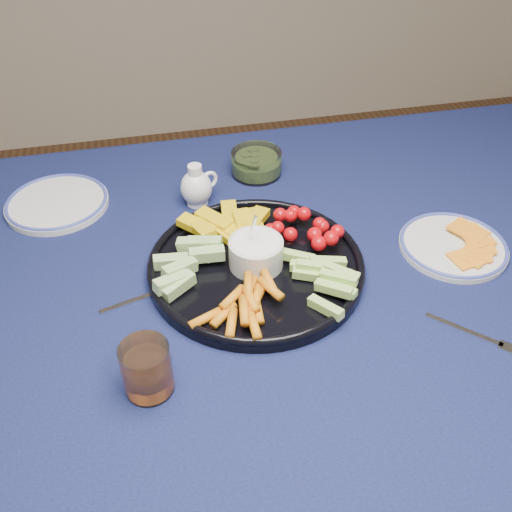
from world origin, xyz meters
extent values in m
plane|color=brown|center=(0.00, 0.00, 0.00)|extent=(4.00, 4.00, 0.00)
cylinder|color=#462A17|center=(0.72, 0.42, 0.35)|extent=(0.07, 0.07, 0.70)
cube|color=#462A17|center=(0.00, 0.00, 0.72)|extent=(1.60, 1.00, 0.04)
cube|color=#0D1334|center=(0.00, 0.00, 0.74)|extent=(1.66, 1.06, 0.01)
cube|color=#0D1334|center=(0.00, 0.53, 0.60)|extent=(1.66, 0.01, 0.30)
cylinder|color=black|center=(-0.04, 0.00, 0.75)|extent=(0.39, 0.39, 0.02)
torus|color=black|center=(-0.04, 0.00, 0.77)|extent=(0.39, 0.39, 0.02)
cylinder|color=silver|center=(-0.04, 0.00, 0.79)|extent=(0.10, 0.10, 0.05)
cylinder|color=white|center=(-0.04, 0.00, 0.81)|extent=(0.08, 0.08, 0.01)
cylinder|color=white|center=(-0.11, 0.25, 0.75)|extent=(0.05, 0.05, 0.01)
ellipsoid|color=white|center=(-0.11, 0.25, 0.78)|extent=(0.07, 0.07, 0.08)
cylinder|color=white|center=(-0.11, 0.25, 0.82)|extent=(0.03, 0.03, 0.03)
torus|color=white|center=(-0.08, 0.26, 0.79)|extent=(0.04, 0.02, 0.04)
torus|color=#3944A0|center=(-0.11, 0.25, 0.81)|extent=(0.03, 0.03, 0.00)
cylinder|color=silver|center=(0.04, 0.33, 0.77)|extent=(0.11, 0.11, 0.05)
cylinder|color=#455F1B|center=(0.04, 0.33, 0.76)|extent=(0.10, 0.10, 0.03)
cylinder|color=silver|center=(0.35, -0.02, 0.75)|extent=(0.20, 0.20, 0.01)
torus|color=#3944A0|center=(0.35, -0.02, 0.76)|extent=(0.20, 0.20, 0.01)
cylinder|color=silver|center=(-0.25, -0.22, 0.79)|extent=(0.07, 0.07, 0.09)
cylinder|color=orange|center=(-0.25, -0.22, 0.77)|extent=(0.06, 0.06, 0.05)
cube|color=silver|center=(-0.25, -0.02, 0.75)|extent=(0.13, 0.04, 0.00)
cube|color=silver|center=(-0.18, 0.00, 0.75)|extent=(0.04, 0.03, 0.00)
cube|color=silver|center=(0.26, -0.21, 0.75)|extent=(0.10, 0.10, 0.00)
cube|color=silver|center=(0.32, -0.27, 0.75)|extent=(0.04, 0.04, 0.00)
cylinder|color=silver|center=(-0.40, 0.30, 0.75)|extent=(0.21, 0.21, 0.01)
torus|color=#3944A0|center=(-0.40, 0.30, 0.76)|extent=(0.21, 0.21, 0.01)
camera|label=1|loc=(-0.21, -0.76, 1.44)|focal=40.00mm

